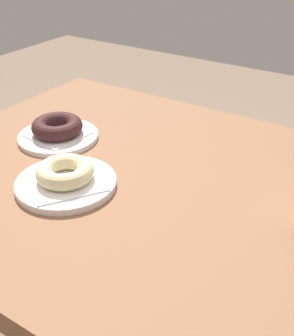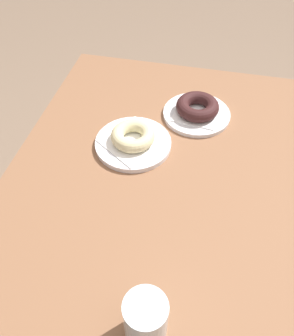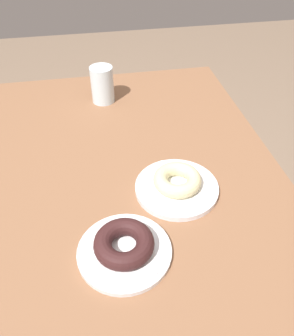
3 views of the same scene
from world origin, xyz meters
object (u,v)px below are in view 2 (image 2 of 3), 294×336
object	(u,v)px
plate_sugar_ring	(133,143)
plate_chocolate_ring	(197,114)
water_glass	(146,321)
donut_sugar_ring	(133,136)
donut_chocolate_ring	(197,107)

from	to	relation	value
plate_sugar_ring	plate_chocolate_ring	distance (m)	0.22
plate_chocolate_ring	water_glass	xyz separation A→B (m)	(0.62, -0.01, 0.05)
donut_sugar_ring	donut_chocolate_ring	distance (m)	0.22
plate_sugar_ring	donut_chocolate_ring	world-z (taller)	donut_chocolate_ring
plate_chocolate_ring	water_glass	distance (m)	0.62
donut_sugar_ring	plate_chocolate_ring	distance (m)	0.22
plate_sugar_ring	plate_chocolate_ring	world-z (taller)	plate_sugar_ring
plate_chocolate_ring	donut_sugar_ring	bearing A→B (deg)	-43.12
plate_chocolate_ring	water_glass	bearing A→B (deg)	-1.06
plate_chocolate_ring	donut_chocolate_ring	distance (m)	0.03
donut_chocolate_ring	water_glass	world-z (taller)	water_glass
plate_chocolate_ring	donut_chocolate_ring	bearing A→B (deg)	-90.00
donut_chocolate_ring	water_glass	xyz separation A→B (m)	(0.62, -0.01, 0.03)
plate_chocolate_ring	donut_chocolate_ring	xyz separation A→B (m)	(0.00, -0.00, 0.03)
plate_sugar_ring	donut_sugar_ring	size ratio (longest dim) A/B	1.75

